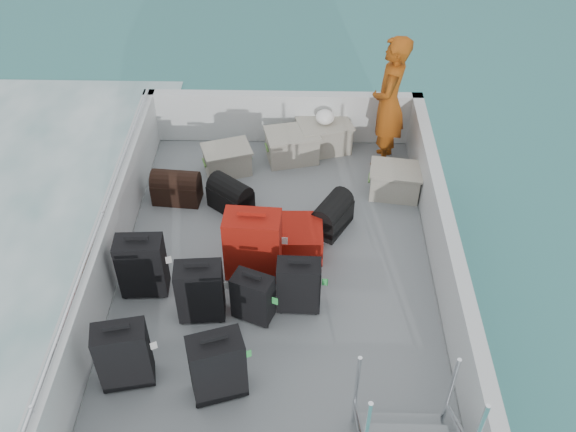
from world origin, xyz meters
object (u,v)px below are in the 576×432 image
Objects in this scene: suitcase_8 at (284,238)px; suitcase_4 at (200,292)px; suitcase_0 at (124,356)px; suitcase_5 at (253,246)px; crate_2 at (324,137)px; passenger at (389,103)px; crate_1 at (292,147)px; crate_3 at (395,182)px; suitcase_3 at (218,368)px; suitcase_1 at (142,266)px; suitcase_6 at (253,298)px; suitcase_7 at (299,286)px; crate_0 at (227,161)px.

suitcase_4 is at bearing 139.72° from suitcase_8.
suitcase_0 is 0.96m from suitcase_4.
suitcase_4 is at bearing -125.31° from suitcase_5.
crate_2 is 1.03m from passenger.
crate_1 is (0.06, 1.68, 0.02)m from suitcase_8.
crate_2 reaches higher than crate_3.
suitcase_3 is 0.92m from suitcase_4.
suitcase_0 is at bearing -123.75° from suitcase_5.
suitcase_5 reaches higher than suitcase_1.
suitcase_3 reaches higher than suitcase_6.
suitcase_7 is 0.95× the size of crate_2.
suitcase_8 is (0.52, 1.83, -0.19)m from suitcase_3.
suitcase_0 is at bearing -134.28° from crate_3.
crate_1 is (0.84, 2.63, -0.14)m from suitcase_4.
suitcase_3 is (0.88, -1.19, 0.01)m from suitcase_1.
passenger is at bearing 45.35° from suitcase_3.
crate_1 is 0.98× the size of crate_2.
suitcase_0 is 3.80m from crate_3.
suitcase_0 is at bearing -130.82° from suitcase_4.
suitcase_7 is at bearing 18.97° from suitcase_0.
suitcase_0 is at bearing -100.83° from crate_0.
suitcase_5 is 0.95× the size of suitcase_8.
suitcase_7 is at bearing -169.40° from suitcase_8.
crate_2 is (1.82, 3.63, -0.16)m from suitcase_0.
suitcase_8 is at bearing 21.31° from suitcase_1.
suitcase_5 is (0.48, 0.59, 0.06)m from suitcase_4.
suitcase_5 is at bearing 40.77° from suitcase_0.
crate_1 reaches higher than crate_3.
crate_0 is at bearing 123.39° from suitcase_6.
crate_2 is at bearing 50.50° from suitcase_1.
suitcase_5 reaches higher than suitcase_0.
passenger is (2.01, 2.62, 0.53)m from suitcase_4.
suitcase_3 is at bearing -11.33° from passenger.
crate_3 is 0.97m from passenger.
suitcase_5 is at bearing -100.07° from crate_1.
suitcase_0 reaches higher than suitcase_6.
suitcase_8 is (1.35, 1.73, -0.19)m from suitcase_0.
suitcase_0 is at bearing -21.97° from passenger.
suitcase_3 is 0.91× the size of suitcase_5.
suitcase_7 is 2.75m from crate_2.
suitcase_5 is 0.53m from suitcase_8.
suitcase_1 is at bearing -148.90° from crate_3.
suitcase_1 is 1.05× the size of suitcase_4.
suitcase_6 is at bearing 23.70° from suitcase_0.
suitcase_7 reaches higher than crate_1.
crate_0 is 2.11m from passenger.
suitcase_4 is 3.34m from passenger.
suitcase_3 is at bearing -123.04° from suitcase_7.
suitcase_1 is at bearing 113.65° from suitcase_8.
suitcase_0 reaches higher than suitcase_4.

